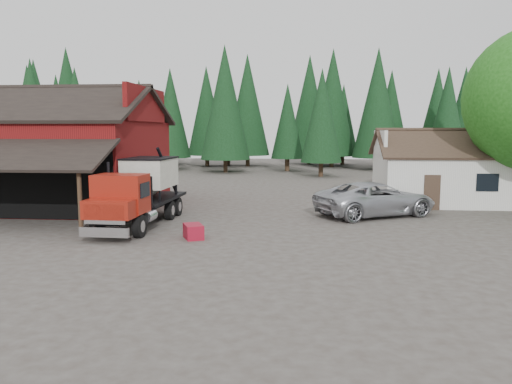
{
  "coord_description": "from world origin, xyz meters",
  "views": [
    {
      "loc": [
        4.09,
        -18.83,
        4.53
      ],
      "look_at": [
        2.12,
        2.91,
        1.8
      ],
      "focal_mm": 35.0,
      "sensor_mm": 36.0,
      "label": 1
    }
  ],
  "objects": [
    {
      "name": "silver_car",
      "position": [
        8.03,
        7.71,
        0.9
      ],
      "size": [
        7.12,
        5.63,
        1.8
      ],
      "primitive_type": "imported",
      "rotation": [
        0.0,
        0.0,
        2.05
      ],
      "color": "#B9BBC2",
      "rests_on": "ground"
    },
    {
      "name": "near_pine_d",
      "position": [
        -4.0,
        34.0,
        7.39
      ],
      "size": [
        5.28,
        5.28,
        13.4
      ],
      "color": "#382619",
      "rests_on": "ground"
    },
    {
      "name": "ground",
      "position": [
        0.0,
        0.0,
        0.0
      ],
      "size": [
        120.0,
        120.0,
        0.0
      ],
      "primitive_type": "plane",
      "color": "#403833",
      "rests_on": "ground"
    },
    {
      "name": "conifer_backdrop",
      "position": [
        0.0,
        42.0,
        0.0
      ],
      "size": [
        76.0,
        16.0,
        16.0
      ],
      "primitive_type": null,
      "color": "black",
      "rests_on": "ground"
    },
    {
      "name": "near_pine_a",
      "position": [
        -22.0,
        28.0,
        6.39
      ],
      "size": [
        4.4,
        4.4,
        11.4
      ],
      "color": "#382619",
      "rests_on": "ground"
    },
    {
      "name": "farmhouse",
      "position": [
        13.0,
        13.0,
        1.67
      ],
      "size": [
        8.6,
        6.42,
        4.65
      ],
      "color": "silver",
      "rests_on": "ground"
    },
    {
      "name": "red_barn",
      "position": [
        -11.0,
        9.9,
        2.69
      ],
      "size": [
        12.8,
        13.63,
        7.18
      ],
      "color": "maroon",
      "rests_on": "ground"
    },
    {
      "name": "equip_box",
      "position": [
        -0.38,
        1.36,
        0.3
      ],
      "size": [
        1.08,
        1.29,
        0.6
      ],
      "primitive_type": "cube",
      "rotation": [
        0.0,
        0.0,
        0.41
      ],
      "color": "maroon",
      "rests_on": "ground"
    },
    {
      "name": "near_pine_b",
      "position": [
        6.0,
        30.0,
        5.89
      ],
      "size": [
        3.96,
        3.96,
        10.4
      ],
      "color": "#382619",
      "rests_on": "ground"
    },
    {
      "name": "feed_truck",
      "position": [
        -3.49,
        4.02,
        1.71
      ],
      "size": [
        2.53,
        8.2,
        3.66
      ],
      "rotation": [
        0.0,
        0.0,
        -0.04
      ],
      "color": "black",
      "rests_on": "ground"
    }
  ]
}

